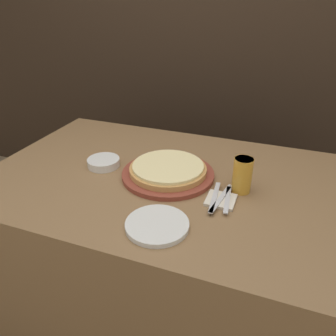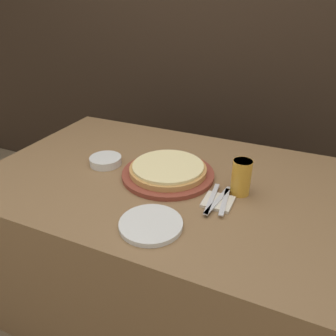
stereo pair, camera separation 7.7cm
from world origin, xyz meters
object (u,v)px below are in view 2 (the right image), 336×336
Objects in this scene: dinner_knife at (218,200)px; spoon at (225,201)px; pizza_on_board at (168,171)px; dinner_plate at (151,224)px; side_bowl at (106,161)px; fork at (212,198)px; beer_glass at (242,175)px.

dinner_knife and spoon have the same top height.
pizza_on_board reaches higher than dinner_plate.
dinner_plate is 1.49× the size of side_bowl.
dinner_plate is at bearing -122.18° from fork.
fork is 1.00× the size of dinner_knife.
spoon is at bearing -9.33° from side_bowl.
dinner_knife is at bearing -9.73° from side_bowl.
beer_glass is at bearing 73.12° from spoon.
spoon is at bearing 0.00° from dinner_knife.
side_bowl is at bearing 140.66° from dinner_plate.
side_bowl is (-0.31, -0.01, -0.01)m from pizza_on_board.
spoon is at bearing -21.66° from pizza_on_board.
side_bowl is (-0.40, 0.33, 0.01)m from dinner_plate.
spoon is at bearing -106.88° from beer_glass.
pizza_on_board is 0.31m from side_bowl.
fork is at bearing -25.74° from pizza_on_board.
spoon is (0.60, -0.10, -0.00)m from side_bowl.
beer_glass is at bearing -0.68° from pizza_on_board.
beer_glass is 0.14m from dinner_knife.
beer_glass is 0.66× the size of dinner_knife.
fork is at bearing -127.31° from beer_glass.
dinner_knife is at bearing 180.00° from spoon.
beer_glass is at bearing 52.69° from fork.
fork is 0.03m from dinner_knife.
dinner_plate reaches higher than dinner_knife.
fork is (0.55, -0.10, -0.00)m from side_bowl.
pizza_on_board reaches higher than spoon.
fork is (0.23, -0.11, -0.01)m from pizza_on_board.
pizza_on_board is 1.82× the size of dinner_plate.
dinner_plate is 1.01× the size of dinner_knife.
beer_glass is 0.41m from dinner_plate.
dinner_plate reaches higher than spoon.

